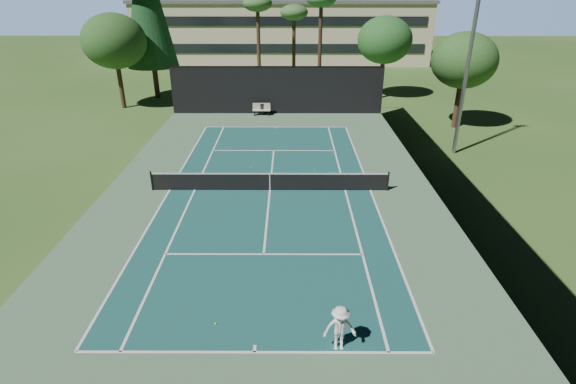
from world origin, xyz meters
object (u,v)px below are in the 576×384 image
object	(u,v)px
tennis_ball_c	(315,170)
tennis_net	(270,181)
park_bench	(262,109)
tennis_ball_a	(216,324)
tennis_ball_d	(170,163)
tennis_ball_b	(251,167)
player	(340,329)
trash_bin	(262,109)

from	to	relation	value
tennis_ball_c	tennis_net	bearing A→B (deg)	-131.65
park_bench	tennis_ball_a	bearing A→B (deg)	-90.08
tennis_ball_a	tennis_ball_d	world-z (taller)	tennis_ball_a
tennis_ball_d	tennis_ball_b	bearing A→B (deg)	-8.37
tennis_ball_a	tennis_ball_b	size ratio (longest dim) A/B	1.05
tennis_ball_c	tennis_ball_b	bearing A→B (deg)	174.61
tennis_ball_c	tennis_ball_d	size ratio (longest dim) A/B	1.01
tennis_net	tennis_ball_d	xyz separation A→B (m)	(-6.43, 4.06, -0.53)
tennis_ball_b	park_bench	size ratio (longest dim) A/B	0.05
tennis_ball_c	player	bearing A→B (deg)	-90.00
tennis_ball_b	trash_bin	bearing A→B (deg)	90.04
park_bench	tennis_ball_c	bearing A→B (deg)	-72.54
tennis_net	trash_bin	xyz separation A→B (m)	(-1.29, 15.75, -0.08)
player	tennis_ball_b	size ratio (longest dim) A/B	21.16
tennis_ball_b	tennis_ball_d	xyz separation A→B (m)	(-5.15, 0.76, -0.00)
tennis_ball_d	park_bench	xyz separation A→B (m)	(5.10, 11.40, 0.51)
tennis_ball_c	tennis_ball_d	world-z (taller)	same
tennis_ball_b	trash_bin	size ratio (longest dim) A/B	0.08
tennis_net	tennis_ball_d	world-z (taller)	tennis_net
tennis_net	player	world-z (taller)	player
tennis_net	player	bearing A→B (deg)	-77.43
tennis_net	tennis_ball_b	world-z (taller)	tennis_net
park_bench	tennis_net	bearing A→B (deg)	-85.07
tennis_ball_a	tennis_ball_c	xyz separation A→B (m)	(3.97, 13.57, -0.01)
tennis_ball_a	tennis_ball_c	distance (m)	14.14
tennis_ball_a	tennis_ball_d	distance (m)	15.54
tennis_ball_a	player	bearing A→B (deg)	-14.78
tennis_ball_c	park_bench	world-z (taller)	park_bench
tennis_net	player	xyz separation A→B (m)	(2.61, -11.68, 0.22)
trash_bin	tennis_net	bearing A→B (deg)	-85.32
tennis_ball_a	tennis_ball_b	distance (m)	13.93
tennis_ball_c	park_bench	xyz separation A→B (m)	(-3.94, 12.53, 0.51)
tennis_ball_d	tennis_ball_a	bearing A→B (deg)	-70.99
tennis_ball_a	park_bench	distance (m)	26.10
tennis_net	trash_bin	distance (m)	15.80
player	trash_bin	size ratio (longest dim) A/B	1.66
player	park_bench	size ratio (longest dim) A/B	1.04
park_bench	tennis_ball_b	bearing A→B (deg)	-89.76
tennis_ball_b	tennis_ball_d	bearing A→B (deg)	171.63
player	tennis_ball_d	bearing A→B (deg)	117.81
tennis_ball_c	park_bench	distance (m)	13.14
tennis_ball_a	tennis_ball_b	bearing A→B (deg)	89.65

